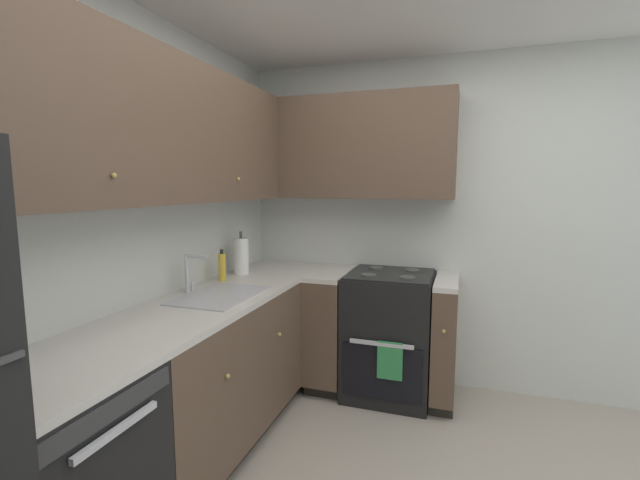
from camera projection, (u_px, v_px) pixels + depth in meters
name	position (u px, v px, depth m)	size (l,w,h in m)	color
wall_back	(96.00, 248.00, 2.09)	(3.62, 0.05, 2.52)	silver
wall_right	(459.00, 226.00, 3.24)	(0.05, 3.42, 2.52)	silver
lower_cabinets_back	(209.00, 377.00, 2.52)	(1.43, 0.62, 0.88)	brown
countertop_back	(207.00, 303.00, 2.45)	(2.63, 0.60, 0.04)	beige
lower_cabinets_right	(370.00, 334.00, 3.23)	(0.62, 1.07, 0.88)	brown
countertop_right	(371.00, 276.00, 3.17)	(0.60, 1.07, 0.03)	beige
oven_range	(390.00, 333.00, 3.20)	(0.68, 0.62, 1.06)	black
upper_cabinets_back	(160.00, 131.00, 2.23)	(2.31, 0.34, 0.76)	brown
upper_cabinets_right	(346.00, 148.00, 3.26)	(0.32, 1.62, 0.76)	brown
sink	(221.00, 302.00, 2.54)	(0.58, 0.40, 0.10)	#B7B7BC
faucet	(190.00, 270.00, 2.59)	(0.07, 0.16, 0.24)	silver
soap_bottle	(222.00, 267.00, 2.94)	(0.05, 0.05, 0.22)	gold
paper_towel_roll	(241.00, 256.00, 3.15)	(0.11, 0.11, 0.33)	white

